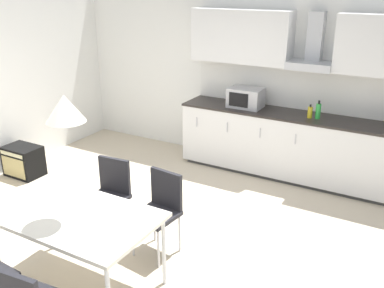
# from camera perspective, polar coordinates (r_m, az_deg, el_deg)

# --- Properties ---
(ground_plane) EXTENTS (8.59, 7.95, 0.02)m
(ground_plane) POSITION_cam_1_polar(r_m,az_deg,el_deg) (4.82, -5.99, -12.71)
(ground_plane) COLOR beige
(wall_back) EXTENTS (6.87, 0.10, 2.79)m
(wall_back) POSITION_cam_1_polar(r_m,az_deg,el_deg) (6.51, 7.49, 9.71)
(wall_back) COLOR white
(wall_back) RESTS_ON ground_plane
(kitchen_counter) EXTENTS (3.50, 0.62, 0.94)m
(kitchen_counter) POSITION_cam_1_polar(r_m,az_deg,el_deg) (6.16, 14.27, -0.44)
(kitchen_counter) COLOR #333333
(kitchen_counter) RESTS_ON ground_plane
(backsplash_tile) EXTENTS (3.48, 0.02, 0.59)m
(backsplash_tile) POSITION_cam_1_polar(r_m,az_deg,el_deg) (6.20, 15.62, 6.94)
(backsplash_tile) COLOR silver
(backsplash_tile) RESTS_ON kitchen_counter
(upper_wall_cabinets) EXTENTS (3.48, 0.40, 0.73)m
(upper_wall_cabinets) POSITION_cam_1_polar(r_m,az_deg,el_deg) (5.93, 15.88, 12.99)
(upper_wall_cabinets) COLOR silver
(microwave) EXTENTS (0.48, 0.35, 0.28)m
(microwave) POSITION_cam_1_polar(r_m,az_deg,el_deg) (6.23, 7.18, 6.16)
(microwave) COLOR #ADADB2
(microwave) RESTS_ON kitchen_counter
(bottle_green) EXTENTS (0.07, 0.07, 0.25)m
(bottle_green) POSITION_cam_1_polar(r_m,az_deg,el_deg) (5.90, 16.47, 4.24)
(bottle_green) COLOR green
(bottle_green) RESTS_ON kitchen_counter
(bottle_yellow) EXTENTS (0.06, 0.06, 0.18)m
(bottle_yellow) POSITION_cam_1_polar(r_m,az_deg,el_deg) (5.91, 15.46, 4.11)
(bottle_yellow) COLOR yellow
(bottle_yellow) RESTS_ON kitchen_counter
(dining_table) EXTENTS (1.42, 0.89, 0.75)m
(dining_table) POSITION_cam_1_polar(r_m,az_deg,el_deg) (3.94, -15.07, -9.65)
(dining_table) COLOR silver
(dining_table) RESTS_ON ground_plane
(chair_far_right) EXTENTS (0.44, 0.44, 0.87)m
(chair_far_right) POSITION_cam_1_polar(r_m,az_deg,el_deg) (4.38, -4.21, -8.08)
(chair_far_right) COLOR black
(chair_far_right) RESTS_ON ground_plane
(chair_far_left) EXTENTS (0.43, 0.43, 0.87)m
(chair_far_left) POSITION_cam_1_polar(r_m,az_deg,el_deg) (4.74, -10.85, -6.06)
(chair_far_left) COLOR black
(chair_far_left) RESTS_ON ground_plane
(guitar_amp) EXTENTS (0.52, 0.37, 0.44)m
(guitar_amp) POSITION_cam_1_polar(r_m,az_deg,el_deg) (6.62, -21.55, -2.12)
(guitar_amp) COLOR black
(guitar_amp) RESTS_ON ground_plane
(pendant_lamp) EXTENTS (0.32, 0.32, 0.22)m
(pendant_lamp) POSITION_cam_1_polar(r_m,az_deg,el_deg) (3.54, -16.60, 4.56)
(pendant_lamp) COLOR silver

